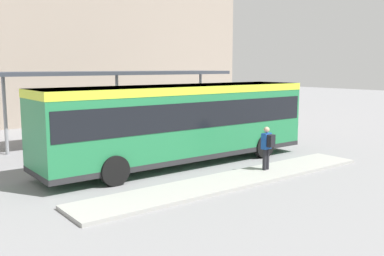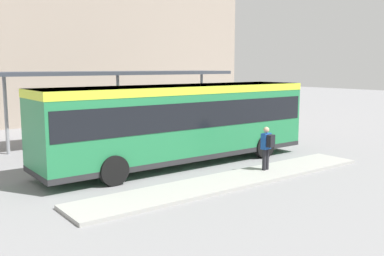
{
  "view_description": "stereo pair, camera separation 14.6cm",
  "coord_description": "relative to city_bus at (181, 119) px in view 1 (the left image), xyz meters",
  "views": [
    {
      "loc": [
        -10.1,
        -13.9,
        3.97
      ],
      "look_at": [
        0.59,
        0.0,
        1.45
      ],
      "focal_mm": 40.0,
      "sensor_mm": 36.0,
      "label": 1
    },
    {
      "loc": [
        -9.99,
        -13.99,
        3.97
      ],
      "look_at": [
        0.59,
        0.0,
        1.45
      ],
      "focal_mm": 40.0,
      "sensor_mm": 36.0,
      "label": 2
    }
  ],
  "objects": [
    {
      "name": "pedestrian_waiting",
      "position": [
        1.71,
        -3.15,
        -0.83
      ],
      "size": [
        0.43,
        0.46,
        1.63
      ],
      "rotation": [
        0.0,
        0.0,
        1.73
      ],
      "color": "#232328",
      "rests_on": "curb_island"
    },
    {
      "name": "station_shelter",
      "position": [
        0.52,
        6.43,
        1.7
      ],
      "size": [
        13.28,
        3.03,
        3.74
      ],
      "color": "#383D47",
      "rests_on": "ground_plane"
    },
    {
      "name": "station_building",
      "position": [
        2.67,
        21.45,
        4.05
      ],
      "size": [
        27.66,
        13.46,
        11.87
      ],
      "color": "gray",
      "rests_on": "ground_plane"
    },
    {
      "name": "bicycle_yellow",
      "position": [
        9.62,
        4.73,
        -1.52
      ],
      "size": [
        0.48,
        1.67,
        0.73
      ],
      "rotation": [
        0.0,
        0.0,
        -1.72
      ],
      "color": "black",
      "rests_on": "ground_plane"
    },
    {
      "name": "curb_island",
      "position": [
        -0.12,
        -3.32,
        -1.83
      ],
      "size": [
        11.98,
        1.8,
        0.12
      ],
      "color": "#9E9E99",
      "rests_on": "ground_plane"
    },
    {
      "name": "ground_plane",
      "position": [
        -0.01,
        -0.0,
        -1.89
      ],
      "size": [
        120.0,
        120.0,
        0.0
      ],
      "primitive_type": "plane",
      "color": "gray"
    },
    {
      "name": "bicycle_orange",
      "position": [
        9.71,
        3.95,
        -1.55
      ],
      "size": [
        0.48,
        1.55,
        0.67
      ],
      "rotation": [
        0.0,
        0.0,
        -1.42
      ],
      "color": "black",
      "rests_on": "ground_plane"
    },
    {
      "name": "city_bus",
      "position": [
        0.0,
        0.0,
        0.0
      ],
      "size": [
        11.8,
        2.74,
        3.23
      ],
      "rotation": [
        0.0,
        0.0,
        0.0
      ],
      "color": "#237A47",
      "rests_on": "ground_plane"
    }
  ]
}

